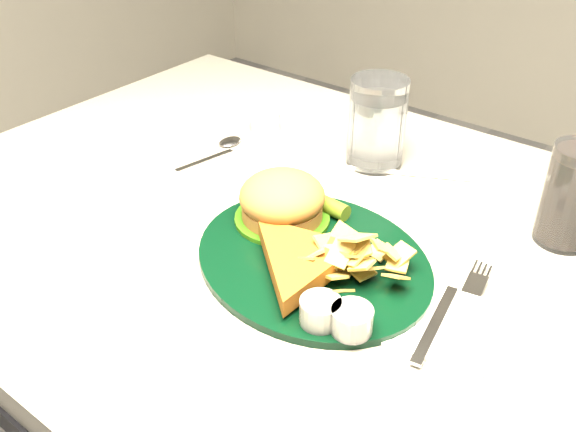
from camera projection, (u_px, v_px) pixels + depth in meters
name	position (u px, v px, depth m)	size (l,w,h in m)	color
table	(322.00, 427.00, 1.02)	(1.20, 0.80, 0.75)	gray
dinner_plate	(313.00, 239.00, 0.75)	(0.31, 0.26, 0.07)	black
water_glass	(377.00, 123.00, 0.94)	(0.08, 0.08, 0.13)	white
cola_glass	(573.00, 196.00, 0.77)	(0.07, 0.07, 0.13)	black
fork_napkin	(440.00, 319.00, 0.68)	(0.13, 0.17, 0.01)	white
spoon	(205.00, 159.00, 0.98)	(0.04, 0.14, 0.01)	silver
ramekin	(265.00, 122.00, 1.06)	(0.05, 0.05, 0.03)	silver
wrapped_straw	(401.00, 173.00, 0.94)	(0.21, 0.07, 0.01)	white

